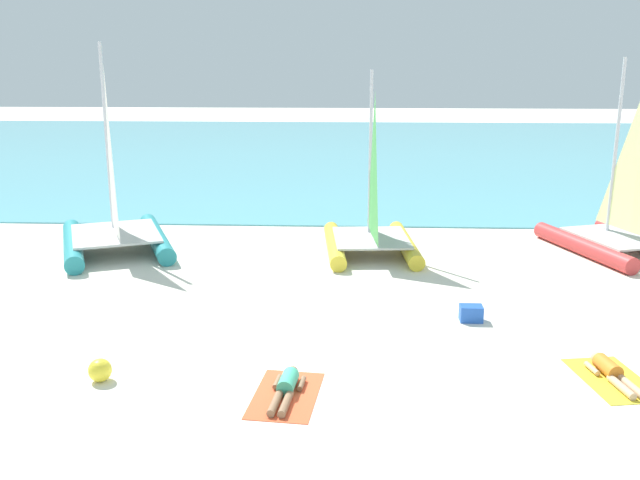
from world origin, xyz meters
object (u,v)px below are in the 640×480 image
Objects in this scene: towel_left at (286,395)px; sunbather_right at (611,371)px; towel_right at (612,379)px; sailboat_yellow at (371,227)px; sunbather_left at (286,387)px; beach_ball at (100,370)px; cooler_box at (471,313)px; sailboat_red at (620,225)px; sailboat_teal at (114,222)px.

towel_left is 1.21× the size of sunbather_right.
towel_right is at bearing 8.62° from towel_left.
sailboat_yellow reaches higher than sunbather_left.
sunbather_left is at bearing 179.11° from sunbather_right.
towel_left is 1.00× the size of towel_right.
beach_ball is at bearing 173.87° from sunbather_right.
towel_left is 3.80× the size of cooler_box.
sailboat_red reaches higher than beach_ball.
sailboat_red reaches higher than sunbather_right.
sunbather_right is (-3.21, -8.70, -0.72)m from sailboat_red.
sunbather_right is (4.23, -8.30, -0.67)m from sailboat_yellow.
sailboat_yellow is 2.83× the size of towel_left.
cooler_box reaches higher than towel_left.
towel_right is (11.96, -8.26, -0.91)m from sailboat_teal.
sailboat_yellow reaches higher than towel_left.
sailboat_yellow is 3.43× the size of sunbather_right.
sunbather_left reaches higher than towel_left.
sailboat_red reaches higher than towel_right.
sunbather_right is at bearing 3.41° from beach_ball.
cooler_box is at bearing -150.74° from sailboat_red.
beach_ball is at bearing -177.00° from towel_right.
cooler_box is (-2.12, 2.86, 0.17)m from towel_right.
beach_ball is at bearing -179.89° from sunbather_left.
towel_right is at bearing -53.46° from cooler_box.
towel_right is at bearing -57.11° from sailboat_teal.
sunbather_right is at bearing -128.95° from sailboat_red.
beach_ball is (-3.43, 0.41, 0.21)m from towel_left.
sailboat_red is 3.01× the size of towel_left.
sailboat_teal reaches higher than cooler_box.
sailboat_red is at bearing -1.57° from sailboat_yellow.
cooler_box reaches higher than towel_right.
sailboat_teal is 15.17m from sailboat_red.
sunbather_right is at bearing -56.92° from sailboat_teal.
sunbather_right is at bearing 99.54° from towel_right.
sunbather_left is at bearing -135.75° from cooler_box.
sailboat_teal is at bearing 106.64° from beach_ball.
sunbather_left is 0.83× the size of towel_right.
sailboat_yellow is 12.61× the size of beach_ball.
towel_left is 4.46× the size of beach_ball.
sailboat_red reaches higher than sunbather_left.
sailboat_teal reaches higher than sailboat_yellow.
sailboat_yellow is 7.72m from sailboat_teal.
sailboat_red is 9.37m from towel_right.
beach_ball is at bearing -155.11° from cooler_box.
towel_right is 1.21× the size of sunbather_right.
sailboat_teal reaches higher than towel_left.
towel_left is 1.21× the size of sunbather_left.
cooler_box is (3.80, 3.76, 0.17)m from towel_left.
towel_right is 4.46× the size of beach_ball.
beach_ball reaches higher than sunbather_left.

